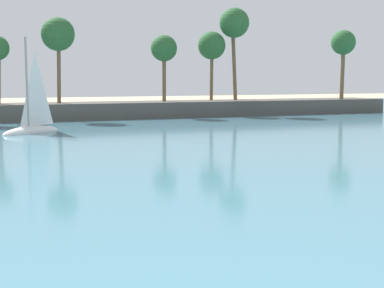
# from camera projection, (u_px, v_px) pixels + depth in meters

# --- Properties ---
(sea) EXTENTS (220.00, 92.45, 0.06)m
(sea) POSITION_uv_depth(u_px,v_px,m) (42.00, 125.00, 53.46)
(sea) COLOR teal
(sea) RESTS_ON ground
(palm_headland) EXTENTS (85.66, 6.24, 12.75)m
(palm_headland) POSITION_uv_depth(u_px,v_px,m) (33.00, 89.00, 58.83)
(palm_headland) COLOR #514C47
(palm_headland) RESTS_ON ground
(sailboat_near_shore) EXTENTS (5.53, 4.76, 8.19)m
(sailboat_near_shore) POSITION_uv_depth(u_px,v_px,m) (32.00, 124.00, 45.50)
(sailboat_near_shore) COLOR white
(sailboat_near_shore) RESTS_ON sea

